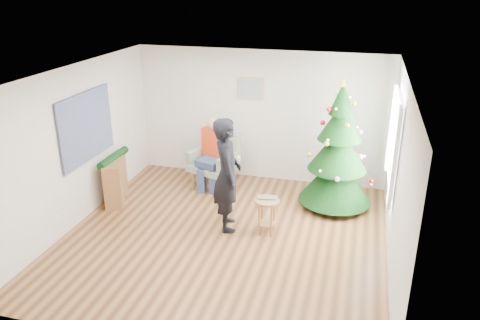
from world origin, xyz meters
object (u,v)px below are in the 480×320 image
(christmas_tree, at_px, (338,151))
(stool, at_px, (267,216))
(armchair, at_px, (215,166))
(console, at_px, (116,179))
(standing_man, at_px, (227,175))

(christmas_tree, xyz_separation_m, stool, (-0.98, -1.28, -0.74))
(armchair, relative_size, console, 1.05)
(christmas_tree, bearing_deg, stool, -127.46)
(stool, relative_size, console, 0.60)
(standing_man, bearing_deg, armchair, 4.14)
(christmas_tree, relative_size, stool, 3.89)
(christmas_tree, relative_size, standing_man, 1.24)
(christmas_tree, distance_m, console, 4.06)
(stool, relative_size, armchair, 0.57)
(christmas_tree, distance_m, standing_man, 2.06)
(stool, bearing_deg, armchair, 131.22)
(console, bearing_deg, armchair, 11.95)
(standing_man, xyz_separation_m, console, (-2.29, 0.47, -0.54))
(stool, bearing_deg, christmas_tree, 52.54)
(armchair, xyz_separation_m, standing_man, (0.72, -1.54, 0.55))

